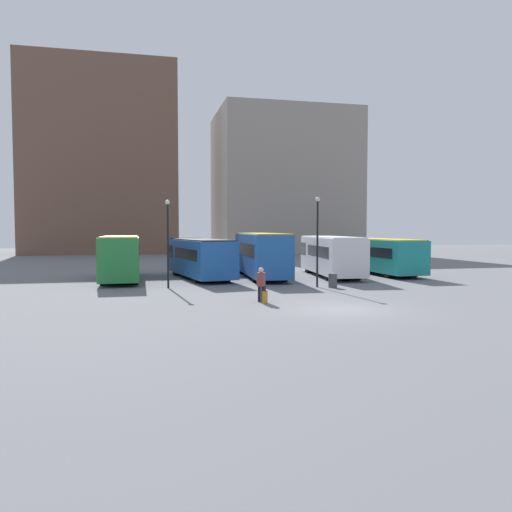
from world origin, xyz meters
The scene contains 13 objects.
ground_plane centered at (0.00, 0.00, 0.00)m, with size 160.00×160.00×0.00m, color slate.
building_block_left centered at (-13.96, 56.23, 13.73)m, with size 21.49×10.32×27.45m.
building_block_right centered at (13.66, 56.23, 10.83)m, with size 20.89×16.56×21.66m.
bus_0 centered at (-9.82, 15.18, 1.65)m, with size 2.49×9.73×3.05m.
bus_1 centered at (-4.40, 15.28, 1.53)m, with size 4.07×9.70×2.81m.
bus_2 centered at (0.06, 14.97, 1.75)m, with size 3.09×10.53×3.23m.
bus_3 centered at (5.34, 14.64, 1.62)m, with size 3.60×10.08×2.97m.
bus_4 centered at (9.82, 15.41, 1.51)m, with size 2.56×9.65×2.77m.
traveler centered at (-2.84, 2.94, 0.99)m, with size 0.55×0.55×1.66m.
suitcase centered at (-2.77, 2.43, 0.30)m, with size 0.33×0.42×0.84m.
lamp_post_0 centered at (-6.91, 9.64, 3.11)m, with size 0.28×0.28×5.24m.
lamp_post_1 centered at (1.91, 8.12, 3.22)m, with size 0.28×0.28×5.44m.
trash_bin centered at (2.75, 7.72, 0.42)m, with size 0.52×0.52×0.85m.
Camera 1 is at (-8.45, -20.29, 3.48)m, focal length 35.00 mm.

